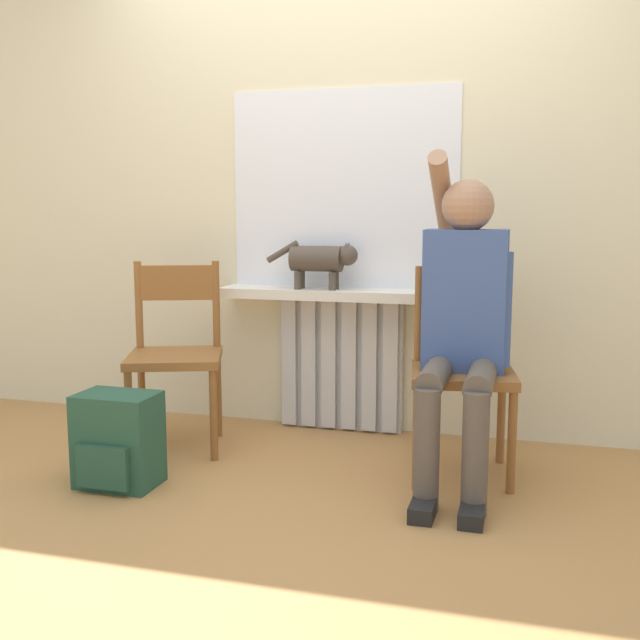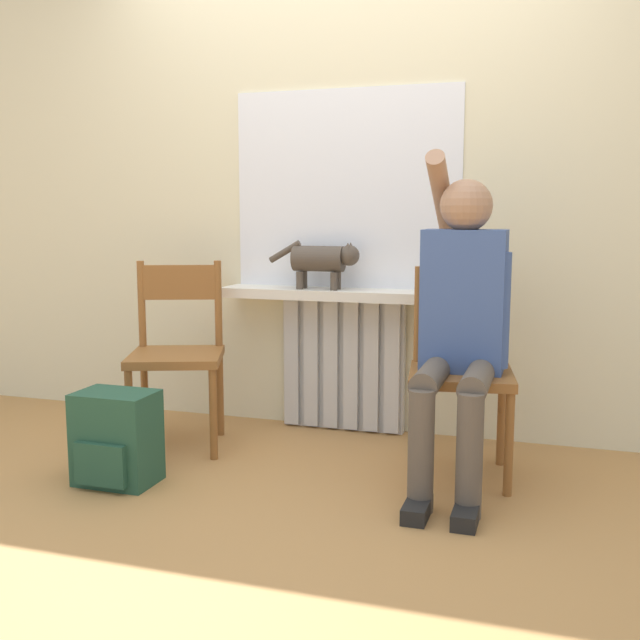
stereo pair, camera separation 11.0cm
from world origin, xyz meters
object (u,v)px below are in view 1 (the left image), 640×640
Objects in this scene: chair_right at (462,367)px; backpack at (118,441)px; chair_left at (176,352)px; person at (463,315)px; cat at (322,259)px.

chair_right reaches higher than backpack.
backpack is (-1.35, -0.55, -0.27)m from chair_right.
chair_left is at bearing 90.59° from backpack.
chair_left is 2.29× the size of backpack.
chair_left is 1.00× the size of chair_right.
chair_right is at bearing -20.53° from chair_left.
person is at bearing 18.02° from backpack.
person is 0.93m from cat.
chair_left is 0.61m from backpack.
person reaches higher than chair_right.
chair_right is 0.27m from person.
backpack is at bearing -110.03° from chair_left.
backpack is (0.01, -0.55, -0.27)m from chair_left.
cat is at bearing 145.41° from person.
chair_right is 0.64× the size of person.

